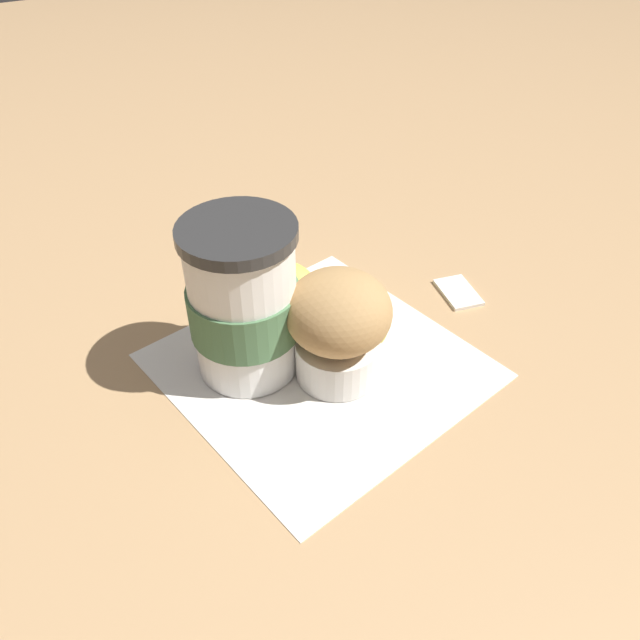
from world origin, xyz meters
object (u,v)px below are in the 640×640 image
(muffin, at_px, (338,324))
(coffee_cup, at_px, (244,302))
(sugar_packet, at_px, (459,291))
(banana, at_px, (307,292))

(muffin, bearing_deg, coffee_cup, 141.87)
(coffee_cup, bearing_deg, sugar_packet, -2.30)
(coffee_cup, distance_m, banana, 0.10)
(muffin, bearing_deg, sugar_packet, 13.28)
(banana, height_order, sugar_packet, banana)
(coffee_cup, relative_size, sugar_packet, 2.74)
(coffee_cup, xyz_separation_m, banana, (0.08, 0.04, -0.05))
(coffee_cup, xyz_separation_m, muffin, (0.06, -0.05, -0.01))
(muffin, xyz_separation_m, banana, (0.02, 0.09, -0.03))
(banana, bearing_deg, sugar_packet, -20.19)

